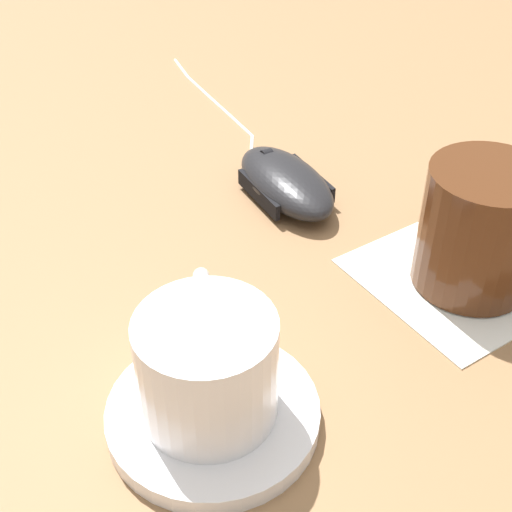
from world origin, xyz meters
TOP-DOWN VIEW (x-y plane):
  - ground_plane at (0.00, 0.00)m, footprint 3.00×3.00m
  - saucer at (0.10, -0.02)m, footprint 0.12×0.12m
  - coffee_cup at (0.10, -0.03)m, footprint 0.09×0.09m
  - computer_mouse at (-0.11, -0.14)m, footprint 0.10×0.13m
  - mouse_cable at (-0.20, -0.30)m, footprint 0.13×0.22m
  - napkin_under_glass at (-0.11, 0.03)m, footprint 0.17×0.17m
  - drinking_glass at (-0.11, 0.03)m, footprint 0.08×0.08m

SIDE VIEW (x-z plane):
  - ground_plane at x=0.00m, z-range 0.00..0.00m
  - napkin_under_glass at x=-0.11m, z-range 0.00..0.00m
  - mouse_cable at x=-0.20m, z-range 0.00..0.00m
  - saucer at x=0.10m, z-range 0.00..0.01m
  - computer_mouse at x=-0.11m, z-range 0.00..0.03m
  - coffee_cup at x=0.10m, z-range 0.01..0.08m
  - drinking_glass at x=-0.11m, z-range 0.00..0.09m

